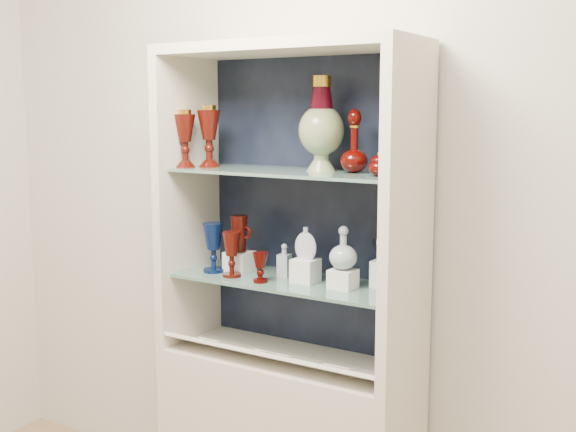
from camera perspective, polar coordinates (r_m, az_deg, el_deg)
The scene contains 30 objects.
wall_back at distance 2.89m, azimuth 2.31°, elevation 2.51°, with size 3.50×0.02×2.80m, color beige.
cabinet_back_panel at distance 2.87m, azimuth 2.00°, elevation 0.97°, with size 0.98×0.02×1.15m, color black.
cabinet_side_left at distance 2.99m, azimuth -7.85°, elevation 1.19°, with size 0.04×0.40×1.15m, color beige.
cabinet_side_right at distance 2.49m, azimuth 9.42°, elevation -0.29°, with size 0.04×0.40×1.15m, color beige.
cabinet_top_cap at distance 2.69m, azimuth 0.00°, elevation 13.17°, with size 1.00×0.40×0.04m, color beige.
shelf_lower at distance 2.78m, azimuth 0.22°, elevation -5.18°, with size 0.92×0.34×0.01m, color slate.
shelf_upper at distance 2.71m, azimuth 0.22°, elevation 3.49°, with size 0.92×0.34×0.01m, color slate.
label_ledge at distance 2.75m, azimuth -1.23°, elevation -11.08°, with size 0.92×0.18×0.01m, color beige.
label_card_0 at distance 2.89m, azimuth -5.87°, elevation -9.79°, with size 0.10×0.07×0.00m, color white.
label_card_1 at distance 2.61m, azimuth 4.14°, elevation -11.85°, with size 0.10×0.07×0.00m, color white.
label_card_2 at distance 2.72m, azimuth -0.44°, elevation -10.95°, with size 0.10×0.07×0.00m, color white.
label_card_3 at distance 2.75m, azimuth -1.46°, elevation -10.74°, with size 0.10×0.07×0.00m, color white.
pedestal_lamp_left at distance 2.89m, azimuth -8.14°, elevation 6.09°, with size 0.09×0.09×0.23m, color #450D07, non-canonical shape.
pedestal_lamp_right at distance 2.90m, azimuth -6.26°, elevation 6.30°, with size 0.09×0.09×0.24m, color #450D07, non-canonical shape.
enamel_urn at distance 2.68m, azimuth 2.66°, elevation 7.29°, with size 0.17×0.17×0.35m, color #114A17, non-canonical shape.
ruby_decanter_a at distance 2.61m, azimuth 5.27°, elevation 6.21°, with size 0.10×0.10×0.26m, color #3F0300, non-canonical shape.
ruby_decanter_b at distance 2.53m, azimuth 8.98°, elevation 5.48°, with size 0.09×0.09×0.20m, color #3F0300, non-canonical shape.
lidded_bowl at distance 2.49m, azimuth 7.25°, elevation 4.13°, with size 0.08×0.08×0.09m, color #3F0300, non-canonical shape.
cobalt_goblet at distance 2.90m, azimuth -5.92°, elevation -2.51°, with size 0.08×0.08×0.20m, color #071744, non-canonical shape.
ruby_goblet_tall at distance 2.82m, azimuth -4.48°, elevation -3.03°, with size 0.07×0.07×0.18m, color #450D07, non-canonical shape.
ruby_goblet_small at distance 2.72m, azimuth -2.20°, elevation -4.09°, with size 0.06×0.06×0.11m, color #3F0300, non-canonical shape.
riser_ruby_pitcher at distance 2.92m, azimuth -3.86°, elevation -3.60°, with size 0.10×0.10×0.08m, color silver.
ruby_pitcher at distance 2.90m, azimuth -3.88°, elevation -1.40°, with size 0.11×0.07×0.15m, color #450D07, non-canonical shape.
clear_square_bottle at distance 2.81m, azimuth -0.29°, elevation -3.52°, with size 0.05×0.05×0.13m, color #97A6B1, non-canonical shape.
riser_flat_flask at distance 2.73m, azimuth 1.39°, elevation -4.34°, with size 0.09×0.09×0.09m, color silver.
flat_flask at distance 2.70m, azimuth 1.40°, elevation -2.11°, with size 0.09×0.04×0.13m, color silver, non-canonical shape.
riser_clear_round_decanter at distance 2.64m, azimuth 4.36°, elevation -4.98°, with size 0.09×0.09×0.07m, color silver.
clear_round_decanter at distance 2.62m, azimuth 4.39°, elevation -2.61°, with size 0.10×0.10×0.15m, color #97A6B1, non-canonical shape.
riser_cameo_medallion at distance 2.67m, azimuth 7.58°, elevation -4.57°, with size 0.08×0.08×0.10m, color silver.
cameo_medallion at distance 2.65m, azimuth 7.63°, elevation -2.27°, with size 0.10×0.04×0.12m, color black, non-canonical shape.
Camera 1 is at (1.42, -0.75, 1.70)m, focal length 45.00 mm.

